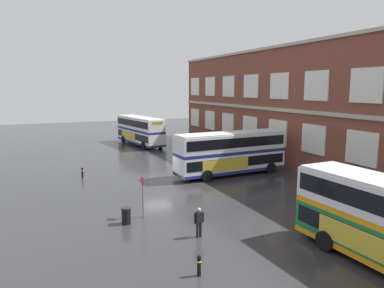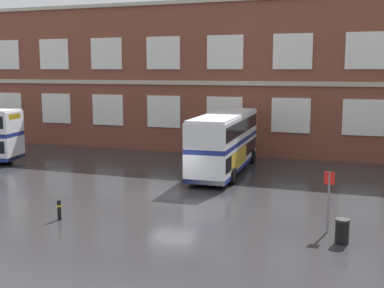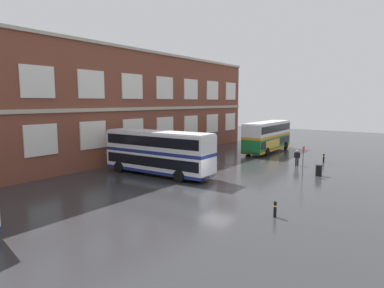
# 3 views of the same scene
# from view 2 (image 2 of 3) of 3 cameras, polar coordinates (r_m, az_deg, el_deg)

# --- Properties ---
(ground_plane) EXTENTS (120.00, 120.00, 0.00)m
(ground_plane) POSITION_cam_2_polar(r_m,az_deg,el_deg) (30.24, -0.84, -4.97)
(ground_plane) COLOR #2B2B2D
(brick_terminal_building) EXTENTS (54.20, 8.19, 12.71)m
(brick_terminal_building) POSITION_cam_2_polar(r_m,az_deg,el_deg) (44.37, 8.59, 7.33)
(brick_terminal_building) COLOR brown
(brick_terminal_building) RESTS_ON ground
(double_decker_middle) EXTENTS (3.26, 11.11, 4.07)m
(double_decker_middle) POSITION_cam_2_polar(r_m,az_deg,el_deg) (34.25, 3.77, 0.26)
(double_decker_middle) COLOR silver
(double_decker_middle) RESTS_ON ground
(bus_stand_flag) EXTENTS (0.44, 0.10, 2.70)m
(bus_stand_flag) POSITION_cam_2_polar(r_m,az_deg,el_deg) (22.47, 15.36, -5.73)
(bus_stand_flag) COLOR slate
(bus_stand_flag) RESTS_ON ground
(station_litter_bin) EXTENTS (0.60, 0.60, 1.03)m
(station_litter_bin) POSITION_cam_2_polar(r_m,az_deg,el_deg) (21.53, 16.77, -9.51)
(station_litter_bin) COLOR black
(station_litter_bin) RESTS_ON ground
(safety_bollard_east) EXTENTS (0.19, 0.19, 0.95)m
(safety_bollard_east) POSITION_cam_2_polar(r_m,az_deg,el_deg) (24.55, -14.94, -7.27)
(safety_bollard_east) COLOR black
(safety_bollard_east) RESTS_ON ground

